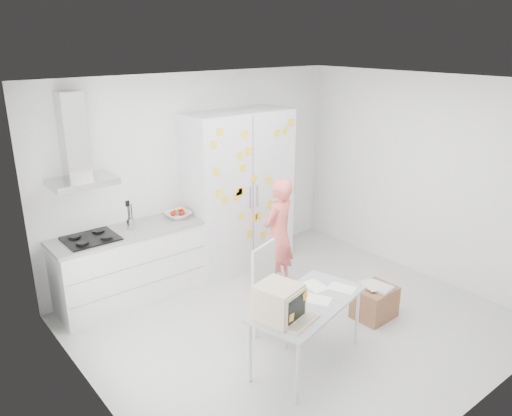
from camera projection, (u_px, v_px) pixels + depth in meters
floor at (295, 324)px, 5.75m from camera, size 4.50×4.00×0.02m
walls at (256, 197)px, 5.83m from camera, size 4.52×4.01×2.70m
ceiling at (302, 82)px, 4.86m from camera, size 4.50×4.00×0.02m
counter_run at (131, 264)px, 6.13m from camera, size 1.84×0.63×1.28m
range_hood at (76, 148)px, 5.48m from camera, size 0.70×0.48×1.01m
tall_cabinet at (238, 191)px, 6.88m from camera, size 1.50×0.68×2.20m
person at (278, 234)px, 6.38m from camera, size 0.60×0.47×1.46m
desk at (290, 304)px, 4.64m from camera, size 1.39×0.94×1.02m
chair at (274, 286)px, 5.37m from camera, size 0.59×0.59×1.03m
cardboard_box at (375, 302)px, 5.81m from camera, size 0.48×0.39×0.41m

